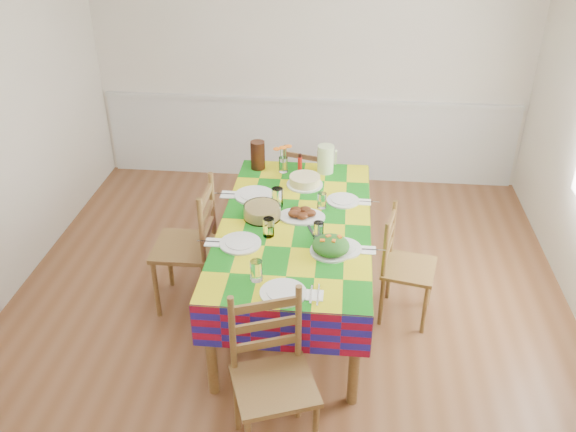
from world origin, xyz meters
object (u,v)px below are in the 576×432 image
object	(u,v)px
chair_near	(272,379)
chair_right	(404,267)
dining_table	(295,232)
meat_platter	(302,214)
chair_left	(190,247)
tea_pitcher	(258,155)
chair_far	(306,186)
green_pitcher	(326,159)

from	to	relation	value
chair_near	chair_right	distance (m)	1.54
dining_table	chair_near	distance (m)	1.30
meat_platter	chair_left	xyz separation A→B (m)	(-0.85, -0.07, -0.30)
dining_table	meat_platter	bearing A→B (deg)	60.27
dining_table	chair_right	xyz separation A→B (m)	(0.82, 0.01, -0.26)
tea_pitcher	chair_far	size ratio (longest dim) A/B	0.29
tea_pitcher	chair_right	distance (m)	1.56
green_pitcher	meat_platter	bearing A→B (deg)	-100.07
chair_left	chair_right	distance (m)	1.63
green_pitcher	chair_left	distance (m)	1.36
meat_platter	tea_pitcher	size ratio (longest dim) A/B	1.42
dining_table	green_pitcher	size ratio (longest dim) A/B	8.58
dining_table	chair_left	size ratio (longest dim) A/B	1.92
meat_platter	chair_far	bearing A→B (deg)	92.38
chair_far	chair_left	size ratio (longest dim) A/B	0.81
tea_pitcher	chair_right	size ratio (longest dim) A/B	0.27
chair_far	tea_pitcher	bearing A→B (deg)	64.34
tea_pitcher	green_pitcher	bearing A→B (deg)	-1.26
chair_near	chair_far	bearing A→B (deg)	69.43
dining_table	chair_left	bearing A→B (deg)	179.96
tea_pitcher	chair_left	distance (m)	1.04
tea_pitcher	dining_table	bearing A→B (deg)	-65.24
tea_pitcher	chair_near	distance (m)	2.23
meat_platter	tea_pitcher	distance (m)	0.92
dining_table	meat_platter	xyz separation A→B (m)	(0.04, 0.07, 0.12)
chair_far	chair_left	xyz separation A→B (m)	(-0.80, -1.29, 0.10)
chair_near	green_pitcher	bearing A→B (deg)	64.33
dining_table	green_pitcher	bearing A→B (deg)	78.16
chair_near	dining_table	bearing A→B (deg)	68.81
tea_pitcher	chair_left	world-z (taller)	chair_left
chair_far	green_pitcher	bearing A→B (deg)	129.93
chair_right	tea_pitcher	bearing A→B (deg)	66.89
meat_platter	chair_near	size ratio (longest dim) A/B	0.34
green_pitcher	chair_near	bearing A→B (deg)	-95.22
tea_pitcher	chair_far	distance (m)	0.76
green_pitcher	chair_far	distance (m)	0.69
tea_pitcher	chair_left	bearing A→B (deg)	-115.43
meat_platter	chair_right	distance (m)	0.87
dining_table	chair_right	world-z (taller)	chair_right
green_pitcher	chair_left	size ratio (longest dim) A/B	0.22
meat_platter	chair_right	world-z (taller)	chair_right
tea_pitcher	chair_near	bearing A→B (deg)	-79.92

